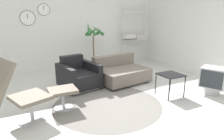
# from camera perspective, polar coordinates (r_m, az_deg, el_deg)

# --- Properties ---
(ground_plane) EXTENTS (12.00, 12.00, 0.00)m
(ground_plane) POSITION_cam_1_polar(r_m,az_deg,el_deg) (4.30, 0.02, -7.36)
(ground_plane) COLOR silver
(wall_back) EXTENTS (12.00, 0.09, 2.80)m
(wall_back) POSITION_cam_1_polar(r_m,az_deg,el_deg) (6.54, -11.20, 12.85)
(wall_back) COLOR silver
(wall_back) RESTS_ON ground_plane
(wall_right) EXTENTS (0.06, 12.00, 2.80)m
(wall_right) POSITION_cam_1_polar(r_m,az_deg,el_deg) (5.90, 26.92, 11.24)
(wall_right) COLOR silver
(wall_right) RESTS_ON ground_plane
(round_rug) EXTENTS (2.08, 2.08, 0.01)m
(round_rug) POSITION_cam_1_polar(r_m,az_deg,el_deg) (3.92, -1.30, -9.67)
(round_rug) COLOR slate
(round_rug) RESTS_ON ground_plane
(lounge_chair) EXTENTS (1.06, 0.82, 1.16)m
(lounge_chair) POSITION_cam_1_polar(r_m,az_deg,el_deg) (3.25, -27.97, -3.93)
(lounge_chair) COLOR #BCBCC1
(lounge_chair) RESTS_ON ground_plane
(ottoman) EXTENTS (0.49, 0.42, 0.38)m
(ottoman) POSITION_cam_1_polar(r_m,az_deg,el_deg) (3.75, -13.91, -6.60)
(ottoman) COLOR #BCBCC1
(ottoman) RESTS_ON ground_plane
(armchair_red) EXTENTS (0.93, 1.00, 0.73)m
(armchair_red) POSITION_cam_1_polar(r_m,az_deg,el_deg) (4.75, -9.61, -1.81)
(armchair_red) COLOR silver
(armchair_red) RESTS_ON ground_plane
(couch_low) EXTENTS (1.35, 1.09, 0.65)m
(couch_low) POSITION_cam_1_polar(r_m,az_deg,el_deg) (5.13, 2.51, -0.77)
(couch_low) COLOR black
(couch_low) RESTS_ON ground_plane
(side_table) EXTENTS (0.46, 0.46, 0.48)m
(side_table) POSITION_cam_1_polar(r_m,az_deg,el_deg) (4.34, 16.39, -1.77)
(side_table) COLOR black
(side_table) RESTS_ON ground_plane
(crt_television) EXTENTS (0.58, 0.62, 0.59)m
(crt_television) POSITION_cam_1_polar(r_m,az_deg,el_deg) (4.80, 27.00, -2.39)
(crt_television) COLOR #B7B7B7
(crt_television) RESTS_ON ground_plane
(potted_plant) EXTENTS (0.57, 0.62, 1.49)m
(potted_plant) POSITION_cam_1_polar(r_m,az_deg,el_deg) (6.19, -5.24, 6.03)
(potted_plant) COLOR #333338
(potted_plant) RESTS_ON ground_plane
(shelf_unit) EXTENTS (0.96, 0.28, 2.03)m
(shelf_unit) POSITION_cam_1_polar(r_m,az_deg,el_deg) (7.14, 6.40, 10.36)
(shelf_unit) COLOR #BCBCC1
(shelf_unit) RESTS_ON ground_plane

